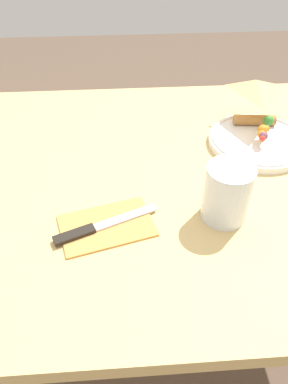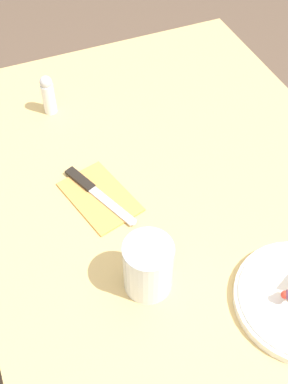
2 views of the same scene
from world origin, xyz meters
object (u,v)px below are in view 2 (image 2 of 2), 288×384
(dining_table, at_px, (192,256))
(milk_glass, at_px, (148,268))
(napkin_folded, at_px, (100,197))
(salt_shaker, at_px, (48,94))
(butter_knife, at_px, (96,193))

(dining_table, bearing_deg, milk_glass, -60.10)
(napkin_folded, relative_size, salt_shaker, 1.90)
(dining_table, relative_size, milk_glass, 11.83)
(dining_table, height_order, butter_knife, butter_knife)
(dining_table, xyz_separation_m, salt_shaker, (-0.42, -0.16, 0.15))
(milk_glass, relative_size, napkin_folded, 0.59)
(milk_glass, xyz_separation_m, salt_shaker, (-0.50, -0.03, -0.00))
(napkin_folded, relative_size, butter_knife, 0.97)
(dining_table, distance_m, butter_knife, 0.23)
(salt_shaker, bearing_deg, butter_knife, 3.12)
(dining_table, bearing_deg, napkin_folded, -133.90)
(dining_table, height_order, napkin_folded, napkin_folded)
(napkin_folded, bearing_deg, salt_shaker, -176.24)
(napkin_folded, distance_m, salt_shaker, 0.29)
(butter_knife, height_order, salt_shaker, salt_shaker)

